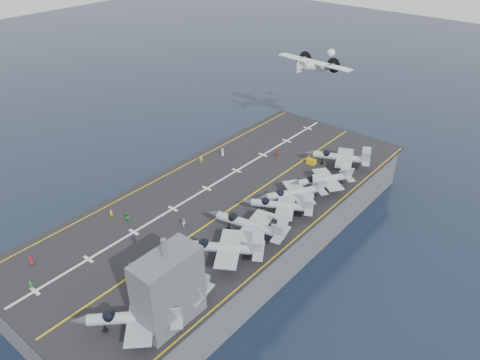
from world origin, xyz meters
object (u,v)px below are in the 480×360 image
Objects in this scene: island_superstructure at (168,282)px; tow_cart_a at (172,251)px; transport_plane at (314,67)px; fighter_jet_0 at (135,316)px.

tow_cart_a is at bearing 136.37° from island_superstructure.
transport_plane is at bearing 103.72° from tow_cart_a.
island_superstructure is at bearing -71.04° from transport_plane.
tow_cart_a is at bearing -76.28° from transport_plane.
island_superstructure is 0.61× the size of transport_plane.
fighter_jet_0 is at bearing -73.38° from transport_plane.
island_superstructure is at bearing -43.63° from tow_cart_a.
island_superstructure reaches higher than fighter_jet_0.
island_superstructure reaches higher than tow_cart_a.
island_superstructure is 88.87m from transport_plane.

